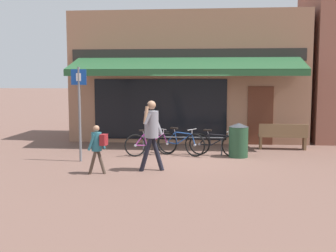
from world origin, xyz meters
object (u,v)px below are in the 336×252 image
(bicycle_purple, at_px, (151,144))
(pedestrian_child, at_px, (98,144))
(bicycle_blue, at_px, (181,143))
(pedestrian_adult, at_px, (152,128))
(litter_bin, at_px, (238,140))
(bicycle_black, at_px, (215,144))
(park_bench, at_px, (283,136))
(parking_sign, at_px, (79,105))

(bicycle_purple, height_order, pedestrian_child, pedestrian_child)
(bicycle_blue, xyz_separation_m, pedestrian_child, (-1.89, -2.81, 0.39))
(bicycle_purple, bearing_deg, pedestrian_adult, -106.84)
(litter_bin, bearing_deg, bicycle_black, 169.79)
(pedestrian_adult, distance_m, pedestrian_child, 1.42)
(pedestrian_child, relative_size, park_bench, 0.77)
(bicycle_blue, relative_size, litter_bin, 1.47)
(bicycle_blue, bearing_deg, pedestrian_adult, -76.82)
(bicycle_blue, xyz_separation_m, litter_bin, (1.76, -0.16, 0.14))
(bicycle_black, relative_size, litter_bin, 1.59)
(pedestrian_child, height_order, litter_bin, pedestrian_child)
(pedestrian_child, bearing_deg, litter_bin, -133.32)
(park_bench, bearing_deg, bicycle_blue, -155.50)
(parking_sign, bearing_deg, park_bench, 23.22)
(bicycle_purple, relative_size, litter_bin, 1.53)
(bicycle_black, xyz_separation_m, pedestrian_adult, (-1.67, -2.27, 0.76))
(bicycle_black, height_order, park_bench, park_bench)
(bicycle_black, bearing_deg, litter_bin, 5.44)
(litter_bin, height_order, park_bench, litter_bin)
(bicycle_blue, xyz_separation_m, pedestrian_adult, (-0.60, -2.31, 0.74))
(bicycle_black, relative_size, pedestrian_adult, 0.91)
(parking_sign, bearing_deg, bicycle_purple, 30.41)
(park_bench, bearing_deg, bicycle_purple, -157.97)
(bicycle_purple, height_order, litter_bin, litter_bin)
(bicycle_blue, distance_m, pedestrian_adult, 2.50)
(bicycle_purple, height_order, parking_sign, parking_sign)
(bicycle_black, relative_size, park_bench, 1.03)
(pedestrian_adult, relative_size, litter_bin, 1.76)
(bicycle_purple, xyz_separation_m, park_bench, (4.24, 1.52, 0.09))
(bicycle_blue, relative_size, pedestrian_adult, 0.84)
(bicycle_blue, height_order, pedestrian_adult, pedestrian_adult)
(bicycle_purple, relative_size, pedestrian_adult, 0.87)
(bicycle_blue, bearing_deg, bicycle_purple, -142.16)
(parking_sign, xyz_separation_m, park_bench, (6.14, 2.64, -1.17))
(pedestrian_child, bearing_deg, park_bench, -130.66)
(bicycle_purple, distance_m, bicycle_blue, 0.92)
(pedestrian_child, height_order, parking_sign, parking_sign)
(litter_bin, bearing_deg, pedestrian_adult, -137.81)
(parking_sign, relative_size, park_bench, 1.67)
(pedestrian_child, height_order, park_bench, pedestrian_child)
(pedestrian_adult, bearing_deg, litter_bin, -131.39)
(bicycle_black, distance_m, pedestrian_adult, 2.92)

